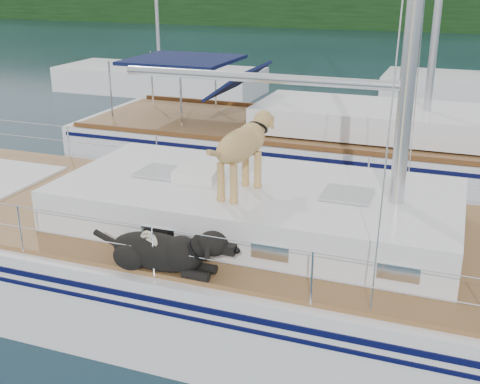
% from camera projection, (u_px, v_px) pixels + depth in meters
% --- Properties ---
extents(ground, '(120.00, 120.00, 0.00)m').
position_uv_depth(ground, '(203.00, 295.00, 8.77)').
color(ground, black).
rests_on(ground, ground).
extents(shore_bank, '(92.00, 1.00, 1.20)m').
position_uv_depth(shore_bank, '(430.00, 22.00, 49.21)').
color(shore_bank, '#595147').
rests_on(shore_bank, ground).
extents(main_sailboat, '(12.00, 3.80, 14.01)m').
position_uv_depth(main_sailboat, '(208.00, 254.00, 8.50)').
color(main_sailboat, white).
rests_on(main_sailboat, ground).
extents(neighbor_sailboat, '(11.00, 3.50, 13.30)m').
position_uv_depth(neighbor_sailboat, '(317.00, 150.00, 13.67)').
color(neighbor_sailboat, white).
rests_on(neighbor_sailboat, ground).
extents(bg_boat_west, '(8.00, 3.00, 11.65)m').
position_uv_depth(bg_boat_west, '(160.00, 80.00, 23.56)').
color(bg_boat_west, white).
rests_on(bg_boat_west, ground).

